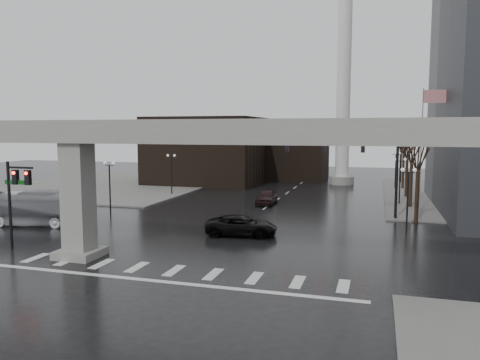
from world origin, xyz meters
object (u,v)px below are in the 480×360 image
Objects in this scene: signal_mast_arm at (354,155)px; far_car at (267,197)px; city_bus at (30,208)px; pickup_truck at (241,225)px.

far_car is at bearing 149.59° from signal_mast_arm.
city_bus is 23.81m from far_car.
pickup_truck is at bearing -96.61° from city_bus.
city_bus is at bearing -156.57° from signal_mast_arm.
pickup_truck is 0.52× the size of city_bus.
signal_mast_arm is at bearing -77.60° from city_bus.
city_bus is 2.25× the size of far_car.
signal_mast_arm is 28.90m from city_bus.
pickup_truck is 1.17× the size of far_car.
far_car is at bearing -3.35° from pickup_truck.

